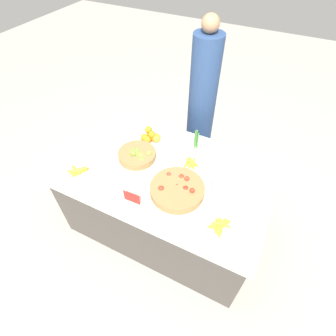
{
  "coord_description": "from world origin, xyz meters",
  "views": [
    {
      "loc": [
        0.67,
        -1.36,
        2.41
      ],
      "look_at": [
        0.0,
        0.0,
        0.79
      ],
      "focal_mm": 28.0,
      "sensor_mm": 36.0,
      "label": 1
    }
  ],
  "objects_px": {
    "metal_bowl": "(235,190)",
    "price_sign": "(132,198)",
    "vendor_person": "(202,107)",
    "tomato_basket": "(177,189)",
    "lime_bowl": "(137,155)"
  },
  "relations": [
    {
      "from": "vendor_person",
      "to": "metal_bowl",
      "type": "bearing_deg",
      "value": -55.08
    },
    {
      "from": "lime_bowl",
      "to": "metal_bowl",
      "type": "bearing_deg",
      "value": 0.03
    },
    {
      "from": "metal_bowl",
      "to": "price_sign",
      "type": "distance_m",
      "value": 0.81
    },
    {
      "from": "lime_bowl",
      "to": "tomato_basket",
      "type": "bearing_deg",
      "value": -21.78
    },
    {
      "from": "tomato_basket",
      "to": "metal_bowl",
      "type": "relative_size",
      "value": 1.21
    },
    {
      "from": "tomato_basket",
      "to": "lime_bowl",
      "type": "bearing_deg",
      "value": 158.22
    },
    {
      "from": "tomato_basket",
      "to": "price_sign",
      "type": "bearing_deg",
      "value": -138.4
    },
    {
      "from": "lime_bowl",
      "to": "metal_bowl",
      "type": "distance_m",
      "value": 0.9
    },
    {
      "from": "vendor_person",
      "to": "lime_bowl",
      "type": "bearing_deg",
      "value": -105.08
    },
    {
      "from": "tomato_basket",
      "to": "metal_bowl",
      "type": "bearing_deg",
      "value": 25.53
    },
    {
      "from": "metal_bowl",
      "to": "price_sign",
      "type": "relative_size",
      "value": 2.6
    },
    {
      "from": "lime_bowl",
      "to": "price_sign",
      "type": "bearing_deg",
      "value": -63.52
    },
    {
      "from": "metal_bowl",
      "to": "vendor_person",
      "type": "distance_m",
      "value": 1.14
    },
    {
      "from": "lime_bowl",
      "to": "price_sign",
      "type": "distance_m",
      "value": 0.49
    },
    {
      "from": "lime_bowl",
      "to": "metal_bowl",
      "type": "relative_size",
      "value": 0.93
    }
  ]
}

